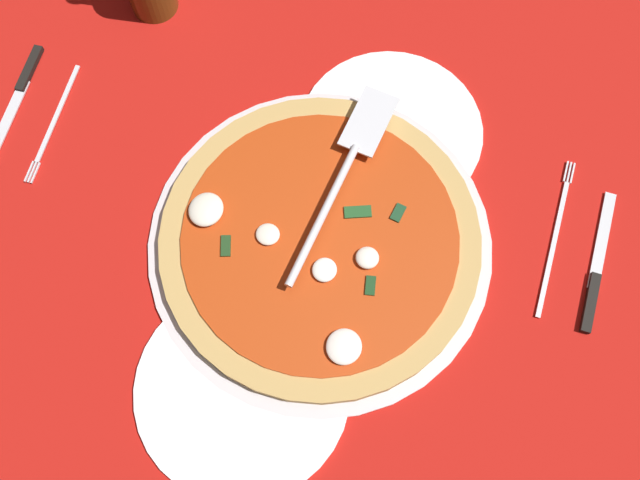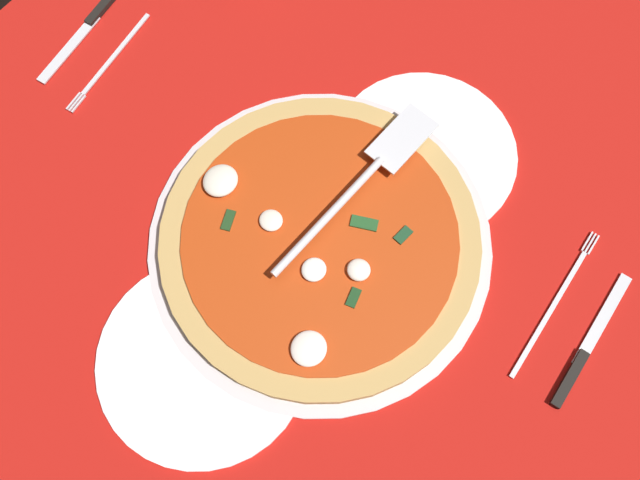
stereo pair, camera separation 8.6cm
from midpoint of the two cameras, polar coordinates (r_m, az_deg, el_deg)
name	(u,v)px [view 1 (the left image)]	position (r cm, az deg, el deg)	size (l,w,h in cm)	color
ground_plane	(319,228)	(89.04, -2.80, 0.62)	(113.18, 113.18, 0.80)	#B21610
pizza_pan	(320,244)	(87.33, -2.79, -0.72)	(42.73, 42.73, 1.01)	silver
dinner_plate_left	(243,389)	(84.12, -9.26, -12.25)	(25.16, 25.16, 1.00)	white
dinner_plate_right	(391,131)	(93.86, 3.19, 8.52)	(24.24, 24.24, 1.00)	white
pizza	(319,241)	(85.92, -2.90, -0.45)	(39.51, 39.51, 3.29)	tan
pizza_server	(341,177)	(86.08, -1.09, 4.72)	(29.13, 5.15, 1.00)	silver
place_setting_near	(575,256)	(91.11, 17.55, -1.65)	(23.02, 14.06, 1.40)	white
place_setting_far	(37,108)	(104.54, -24.25, 9.43)	(21.45, 16.18, 1.40)	silver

